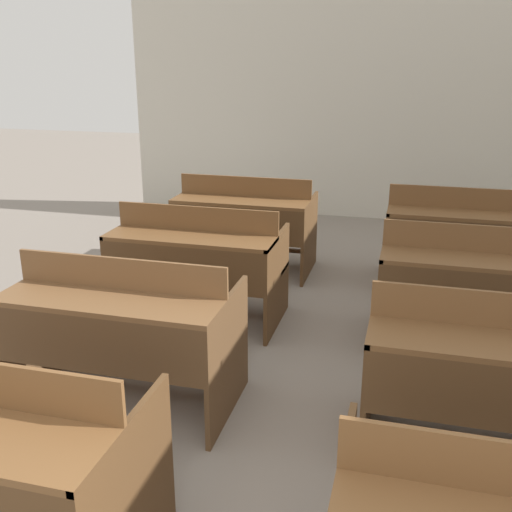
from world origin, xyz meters
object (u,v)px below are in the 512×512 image
(bench_second_left, at_px, (123,329))
(bench_back_left, at_px, (245,221))
(bench_third_right, at_px, (474,286))
(bench_back_right, at_px, (460,236))
(bench_second_right, at_px, (497,374))
(bench_third_left, at_px, (197,261))

(bench_second_left, height_order, bench_back_left, same)
(bench_third_right, xyz_separation_m, bench_back_right, (-0.02, 1.26, 0.00))
(bench_second_left, distance_m, bench_back_left, 2.50)
(bench_back_right, bearing_deg, bench_second_left, -128.85)
(bench_third_right, bearing_deg, bench_second_right, -89.33)
(bench_second_right, height_order, bench_third_left, same)
(bench_second_right, height_order, bench_third_right, same)
(bench_second_right, distance_m, bench_back_left, 3.21)
(bench_third_right, height_order, bench_back_right, same)
(bench_third_left, distance_m, bench_back_right, 2.38)
(bench_second_right, bearing_deg, bench_third_right, 90.67)
(bench_second_right, bearing_deg, bench_second_left, -179.97)
(bench_second_left, bearing_deg, bench_third_right, 31.56)
(bench_second_right, relative_size, bench_third_left, 1.00)
(bench_third_right, distance_m, bench_back_right, 1.26)
(bench_second_right, relative_size, bench_back_left, 1.00)
(bench_second_left, height_order, bench_third_left, same)
(bench_second_left, relative_size, bench_back_right, 1.00)
(bench_second_right, distance_m, bench_third_right, 1.25)
(bench_second_left, xyz_separation_m, bench_back_right, (2.02, 2.51, 0.00))
(bench_third_right, bearing_deg, bench_back_right, 91.00)
(bench_second_left, bearing_deg, bench_second_right, 0.03)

